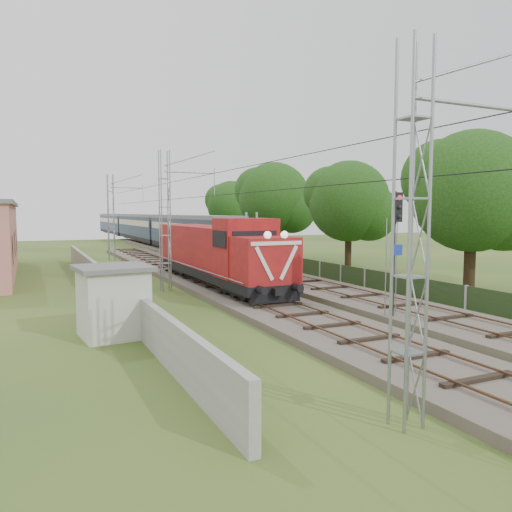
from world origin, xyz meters
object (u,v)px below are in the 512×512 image
coach_rake (143,226)px  signal_post (395,233)px  locomotive (216,252)px  relay_hut (113,301)px

coach_rake → signal_post: (-1.73, -56.29, 1.13)m
coach_rake → locomotive: bearing=-96.4°
locomotive → relay_hut: bearing=-128.2°
coach_rake → relay_hut: coach_rake is taller
locomotive → signal_post: signal_post is taller
relay_hut → coach_rake: bearing=77.0°
signal_post → relay_hut: size_ratio=1.94×
coach_rake → signal_post: signal_post is taller
relay_hut → signal_post: bearing=-13.4°
locomotive → coach_rake: size_ratio=0.23×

